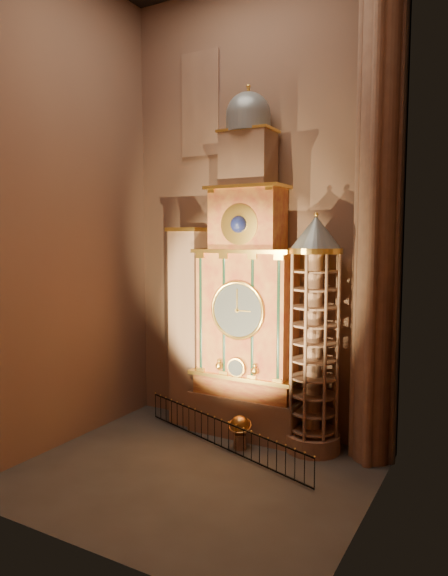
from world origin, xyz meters
The scene contains 11 objects.
floor centered at (0.00, 0.00, 0.00)m, with size 14.00×14.00×0.00m, color #383330.
wall_back centered at (0.00, 6.00, 11.00)m, with size 22.00×22.00×0.00m, color #866148.
wall_left centered at (-7.00, 0.00, 11.00)m, with size 22.00×22.00×0.00m, color #866148.
wall_right centered at (7.00, 0.00, 11.00)m, with size 22.00×22.00×0.00m, color #866148.
astronomical_clock centered at (0.00, 4.96, 6.68)m, with size 5.60×2.41×16.70m.
portrait_tower centered at (-3.40, 4.98, 5.15)m, with size 1.80×1.60×10.20m.
stair_turret centered at (3.50, 4.70, 5.27)m, with size 2.50×2.50×10.80m.
gothic_pier centered at (6.10, 5.00, 11.00)m, with size 2.04×2.04×22.00m.
stained_glass_window centered at (-3.20, 5.92, 16.50)m, with size 2.20×0.14×5.20m.
celestial_globe centered at (0.54, 3.19, 0.93)m, with size 1.29×1.24×1.56m.
iron_railing centered at (-0.18, 2.75, 0.70)m, with size 10.15×3.59×1.29m.
Camera 1 is at (11.01, -17.08, 9.65)m, focal length 32.00 mm.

